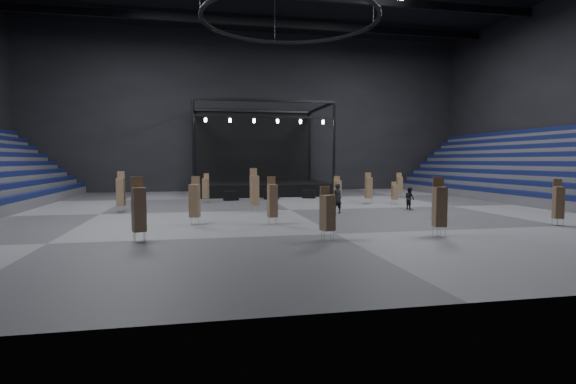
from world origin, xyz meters
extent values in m
plane|color=#57575A|center=(0.00, 0.00, 0.00)|extent=(50.00, 50.00, 0.00)
cube|color=black|center=(0.00, 21.00, 9.00)|extent=(50.00, 0.20, 18.00)
cube|color=#0C1538|center=(-18.12, 0.00, 0.95)|extent=(0.59, 40.00, 0.40)
cube|color=#4D4D4F|center=(21.40, 0.00, 0.38)|extent=(7.20, 40.00, 0.75)
cube|color=#0C1538|center=(18.12, 0.00, 0.95)|extent=(0.59, 40.00, 0.40)
cube|color=#4D4D4F|center=(21.85, 0.00, 0.75)|extent=(6.30, 40.00, 1.50)
cube|color=#0C1538|center=(19.02, 0.00, 1.70)|extent=(0.59, 40.00, 0.40)
cube|color=#4D4D4F|center=(22.30, 0.00, 1.12)|extent=(5.40, 40.00, 2.25)
cube|color=#0C1538|center=(19.91, 0.00, 2.45)|extent=(0.59, 40.00, 0.40)
cube|color=#4D4D4F|center=(22.75, 0.00, 1.50)|extent=(4.50, 40.00, 3.00)
cube|color=#0C1538|center=(20.82, 0.00, 3.20)|extent=(0.59, 40.00, 0.40)
cube|color=#4D4D4F|center=(23.20, 0.00, 1.88)|extent=(3.60, 40.00, 3.75)
cube|color=#0C1538|center=(21.71, 0.00, 3.95)|extent=(0.59, 40.00, 0.40)
cube|color=#0C1538|center=(22.61, 0.00, 4.70)|extent=(0.59, 40.00, 0.40)
cube|color=black|center=(0.00, 15.50, 0.60)|extent=(14.00, 10.00, 1.20)
cube|color=black|center=(0.00, 20.30, 5.20)|extent=(13.30, 0.30, 8.00)
cylinder|color=black|center=(-6.60, 10.90, 5.10)|extent=(0.24, 0.24, 7.80)
cylinder|color=black|center=(-6.60, 20.10, 5.10)|extent=(0.24, 0.24, 7.80)
cylinder|color=black|center=(6.60, 10.90, 5.10)|extent=(0.24, 0.24, 7.80)
cylinder|color=black|center=(6.60, 20.10, 5.10)|extent=(0.24, 0.24, 7.80)
cube|color=black|center=(0.00, 10.90, 9.00)|extent=(13.40, 0.25, 0.25)
cube|color=black|center=(0.00, 20.10, 9.00)|extent=(13.40, 0.25, 0.25)
cube|color=black|center=(0.00, 10.90, 7.50)|extent=(13.40, 0.20, 0.20)
cylinder|color=white|center=(-5.50, 10.90, 7.10)|extent=(0.24, 0.24, 0.35)
cylinder|color=white|center=(-3.30, 10.90, 7.10)|extent=(0.24, 0.24, 0.35)
cylinder|color=white|center=(-1.10, 10.90, 7.10)|extent=(0.24, 0.24, 0.35)
cylinder|color=white|center=(1.10, 10.90, 7.10)|extent=(0.24, 0.24, 0.35)
cylinder|color=white|center=(3.30, 10.90, 7.10)|extent=(0.24, 0.24, 0.35)
cylinder|color=white|center=(5.50, 10.90, 7.10)|extent=(0.24, 0.24, 0.35)
torus|color=black|center=(0.00, 0.00, 13.00)|extent=(12.30, 12.30, 0.30)
cylinder|color=black|center=(0.00, 6.00, 15.50)|extent=(0.04, 0.04, 5.00)
cube|color=black|center=(0.00, 15.00, 17.20)|extent=(49.00, 0.35, 0.70)
cube|color=black|center=(-3.47, 8.31, 0.41)|extent=(1.34, 0.88, 0.82)
cube|color=black|center=(0.17, 8.97, 0.45)|extent=(1.40, 0.78, 0.90)
cube|color=black|center=(3.69, 9.21, 0.39)|extent=(1.30, 1.01, 0.77)
cylinder|color=silver|center=(-2.57, -6.95, 0.20)|extent=(0.03, 0.03, 0.39)
cylinder|color=silver|center=(-2.57, -6.58, 0.20)|extent=(0.03, 0.03, 0.39)
cylinder|color=silver|center=(-2.20, -6.95, 0.20)|extent=(0.03, 0.03, 0.39)
cylinder|color=silver|center=(-2.20, -6.58, 0.20)|extent=(0.03, 0.03, 0.39)
cube|color=#9F7957|center=(-2.38, -6.77, 1.28)|extent=(0.53, 0.53, 1.77)
cube|color=#9F7957|center=(-2.41, -6.57, 2.11)|extent=(0.46, 0.12, 0.97)
cylinder|color=silver|center=(12.19, -10.43, 0.19)|extent=(0.03, 0.03, 0.37)
cylinder|color=silver|center=(12.19, -10.08, 0.19)|extent=(0.03, 0.03, 0.37)
cylinder|color=silver|center=(12.54, -10.43, 0.19)|extent=(0.03, 0.03, 0.37)
cylinder|color=silver|center=(12.54, -10.08, 0.19)|extent=(0.03, 0.03, 0.37)
cube|color=#9F7957|center=(12.37, -10.25, 1.22)|extent=(0.56, 0.56, 1.69)
cube|color=#9F7957|center=(12.42, -10.08, 2.01)|extent=(0.43, 0.18, 0.93)
cylinder|color=silver|center=(-11.57, 0.92, 0.21)|extent=(0.03, 0.03, 0.41)
cylinder|color=silver|center=(-11.57, 1.31, 0.21)|extent=(0.03, 0.03, 0.41)
cylinder|color=silver|center=(-11.18, 0.92, 0.21)|extent=(0.03, 0.03, 0.41)
cylinder|color=silver|center=(-11.18, 1.31, 0.21)|extent=(0.03, 0.03, 0.41)
cube|color=#9F7957|center=(-11.37, 1.11, 1.34)|extent=(0.53, 0.53, 1.86)
cube|color=#9F7957|center=(-11.36, 1.32, 2.22)|extent=(0.48, 0.09, 1.02)
cylinder|color=silver|center=(8.86, 2.41, 0.17)|extent=(0.03, 0.03, 0.35)
cylinder|color=silver|center=(8.86, 2.74, 0.17)|extent=(0.03, 0.03, 0.35)
cylinder|color=silver|center=(9.19, 2.41, 0.17)|extent=(0.03, 0.03, 0.35)
cylinder|color=silver|center=(9.19, 2.74, 0.17)|extent=(0.03, 0.03, 0.35)
cube|color=#9F7957|center=(9.03, 2.58, 0.93)|extent=(0.45, 0.45, 1.16)
cube|color=#9F7957|center=(9.04, 2.75, 1.45)|extent=(0.40, 0.09, 0.64)
cylinder|color=silver|center=(-6.69, -6.25, 0.20)|extent=(0.03, 0.03, 0.41)
cylinder|color=silver|center=(-6.69, -5.86, 0.20)|extent=(0.03, 0.03, 0.41)
cylinder|color=silver|center=(-6.31, -6.25, 0.20)|extent=(0.03, 0.03, 0.41)
cylinder|color=silver|center=(-6.31, -5.86, 0.20)|extent=(0.03, 0.03, 0.41)
cube|color=#9F7957|center=(-6.50, -6.05, 1.29)|extent=(0.63, 0.63, 1.76)
cube|color=#9F7957|center=(-6.43, -5.86, 2.12)|extent=(0.46, 0.22, 0.97)
cylinder|color=silver|center=(-9.00, -10.94, 0.21)|extent=(0.03, 0.03, 0.43)
cylinder|color=silver|center=(-9.00, -10.54, 0.21)|extent=(0.03, 0.03, 0.43)
cylinder|color=silver|center=(-8.60, -10.94, 0.21)|extent=(0.03, 0.03, 0.43)
cylinder|color=silver|center=(-8.60, -10.54, 0.21)|extent=(0.03, 0.03, 0.43)
cube|color=#9F7957|center=(-8.80, -10.74, 1.36)|extent=(0.66, 0.66, 1.87)
cube|color=#9F7957|center=(-8.87, -10.54, 2.25)|extent=(0.48, 0.23, 1.03)
cylinder|color=silver|center=(-5.84, 6.31, 0.19)|extent=(0.03, 0.03, 0.38)
cylinder|color=silver|center=(-5.84, 6.67, 0.19)|extent=(0.03, 0.03, 0.38)
cylinder|color=silver|center=(-5.47, 6.31, 0.19)|extent=(0.03, 0.03, 0.38)
cylinder|color=silver|center=(-5.47, 6.67, 0.19)|extent=(0.03, 0.03, 0.38)
cube|color=#9F7957|center=(-5.66, 6.49, 1.20)|extent=(0.59, 0.59, 1.63)
cube|color=#9F7957|center=(-5.59, 6.67, 1.96)|extent=(0.43, 0.21, 0.90)
cylinder|color=silver|center=(4.25, -12.21, 0.22)|extent=(0.03, 0.03, 0.43)
cylinder|color=silver|center=(4.25, -11.79, 0.22)|extent=(0.03, 0.03, 0.43)
cylinder|color=silver|center=(4.66, -12.21, 0.22)|extent=(0.03, 0.03, 0.43)
cylinder|color=silver|center=(4.66, -11.79, 0.22)|extent=(0.03, 0.03, 0.43)
cube|color=#9F7957|center=(4.45, -12.00, 1.34)|extent=(0.59, 0.59, 1.81)
cube|color=#9F7957|center=(4.48, -11.79, 2.20)|extent=(0.50, 0.13, 1.00)
cylinder|color=silver|center=(11.64, 7.35, 0.20)|extent=(0.03, 0.03, 0.40)
cylinder|color=silver|center=(11.64, 7.73, 0.20)|extent=(0.03, 0.03, 0.40)
cylinder|color=silver|center=(12.02, 7.35, 0.20)|extent=(0.03, 0.03, 0.40)
cylinder|color=silver|center=(12.02, 7.73, 0.20)|extent=(0.03, 0.03, 0.40)
cube|color=#9F7957|center=(11.83, 7.54, 1.18)|extent=(0.54, 0.54, 1.56)
cube|color=#9F7957|center=(11.85, 7.74, 1.91)|extent=(0.46, 0.13, 0.86)
cylinder|color=silver|center=(7.55, -6.64, 0.18)|extent=(0.03, 0.03, 0.36)
cylinder|color=silver|center=(7.55, -6.29, 0.18)|extent=(0.03, 0.03, 0.36)
cylinder|color=silver|center=(7.89, -6.64, 0.18)|extent=(0.03, 0.03, 0.36)
cylinder|color=silver|center=(7.89, -6.29, 0.18)|extent=(0.03, 0.03, 0.36)
cube|color=#9F7957|center=(7.72, -6.47, 1.14)|extent=(0.57, 0.57, 1.55)
cube|color=#9F7957|center=(7.79, -6.30, 1.86)|extent=(0.40, 0.22, 0.85)
cylinder|color=silver|center=(-1.06, -12.20, 0.21)|extent=(0.03, 0.03, 0.42)
cylinder|color=silver|center=(-1.06, -11.80, 0.21)|extent=(0.03, 0.03, 0.42)
cylinder|color=silver|center=(-0.65, -12.20, 0.21)|extent=(0.03, 0.03, 0.42)
cylinder|color=silver|center=(-0.65, -11.80, 0.21)|extent=(0.03, 0.03, 0.42)
cube|color=#9F7957|center=(-0.86, -12.00, 1.19)|extent=(0.65, 0.65, 1.54)
cube|color=#9F7957|center=(-0.93, -11.80, 1.91)|extent=(0.48, 0.23, 0.85)
cylinder|color=silver|center=(4.47, 3.54, 0.22)|extent=(0.03, 0.03, 0.44)
cylinder|color=silver|center=(4.47, 3.96, 0.22)|extent=(0.03, 0.03, 0.44)
cylinder|color=silver|center=(4.88, 3.54, 0.22)|extent=(0.03, 0.03, 0.44)
cylinder|color=silver|center=(4.88, 3.96, 0.22)|extent=(0.03, 0.03, 0.44)
cube|color=#9F7957|center=(4.68, 3.75, 1.15)|extent=(0.53, 0.53, 1.42)
cube|color=#9F7957|center=(4.68, 3.97, 1.81)|extent=(0.50, 0.07, 0.78)
cylinder|color=silver|center=(7.04, 3.36, 0.21)|extent=(0.03, 0.03, 0.42)
cylinder|color=silver|center=(7.04, 3.76, 0.21)|extent=(0.03, 0.03, 0.42)
cylinder|color=silver|center=(7.44, 3.36, 0.21)|extent=(0.03, 0.03, 0.42)
cylinder|color=silver|center=(7.44, 3.76, 0.21)|extent=(0.03, 0.03, 0.42)
cube|color=#9F7957|center=(7.24, 3.56, 1.25)|extent=(0.54, 0.54, 1.66)
cube|color=#9F7957|center=(7.25, 3.77, 2.03)|extent=(0.49, 0.10, 0.91)
cylinder|color=silver|center=(-2.76, -0.71, 0.22)|extent=(0.03, 0.03, 0.43)
cylinder|color=silver|center=(-2.76, -0.30, 0.22)|extent=(0.03, 0.03, 0.43)
cylinder|color=silver|center=(-2.35, -0.71, 0.22)|extent=(0.03, 0.03, 0.43)
cylinder|color=silver|center=(-2.35, -0.30, 0.22)|extent=(0.03, 0.03, 0.43)
cube|color=#9F7957|center=(-2.55, -0.50, 1.43)|extent=(0.60, 0.60, 2.00)
cube|color=#9F7957|center=(-2.59, -0.29, 2.38)|extent=(0.50, 0.16, 1.10)
cylinder|color=silver|center=(-10.49, 0.88, 0.20)|extent=(0.03, 0.03, 0.41)
cylinder|color=silver|center=(-10.49, 1.27, 0.20)|extent=(0.03, 0.03, 0.41)
cylinder|color=silver|center=(-10.10, 0.88, 0.20)|extent=(0.03, 0.03, 0.41)
cylinder|color=silver|center=(-10.10, 1.27, 0.20)|extent=(0.03, 0.03, 0.41)
cube|color=#9F7957|center=(-10.30, 1.08, 1.16)|extent=(0.60, 0.60, 1.51)
cube|color=#9F7957|center=(-10.35, 1.28, 1.87)|extent=(0.47, 0.18, 0.83)
imported|color=black|center=(2.58, -2.61, 0.97)|extent=(0.80, 0.62, 1.95)
imported|color=black|center=(8.37, -1.32, 0.78)|extent=(0.69, 0.84, 1.57)
camera|label=1|loc=(-6.40, -30.52, 3.44)|focal=28.00mm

